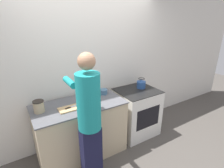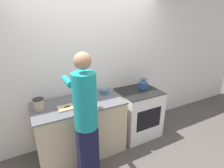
{
  "view_description": "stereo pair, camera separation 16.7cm",
  "coord_description": "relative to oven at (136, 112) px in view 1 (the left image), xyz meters",
  "views": [
    {
      "loc": [
        -1.21,
        -1.92,
        2.1
      ],
      "look_at": [
        0.11,
        0.23,
        1.15
      ],
      "focal_mm": 28.0,
      "sensor_mm": 36.0,
      "label": 1
    },
    {
      "loc": [
        -1.06,
        -2.01,
        2.1
      ],
      "look_at": [
        0.11,
        0.23,
        1.15
      ],
      "focal_mm": 28.0,
      "sensor_mm": 36.0,
      "label": 2
    }
  ],
  "objects": [
    {
      "name": "canister_jar",
      "position": [
        -1.67,
        0.07,
        0.54
      ],
      "size": [
        0.15,
        0.15,
        0.17
      ],
      "color": "tan",
      "rests_on": "counter"
    },
    {
      "name": "oven",
      "position": [
        0.0,
        0.0,
        0.0
      ],
      "size": [
        0.73,
        0.65,
        0.89
      ],
      "color": "silver",
      "rests_on": "ground_plane"
    },
    {
      "name": "cutting_board",
      "position": [
        -1.25,
        -0.07,
        0.47
      ],
      "size": [
        0.38,
        0.18,
        0.02
      ],
      "color": "tan",
      "rests_on": "counter"
    },
    {
      "name": "knife",
      "position": [
        -1.25,
        -0.06,
        0.48
      ],
      "size": [
        0.21,
        0.06,
        0.01
      ],
      "rotation": [
        0.0,
        0.0,
        0.15
      ],
      "color": "silver",
      "rests_on": "cutting_board"
    },
    {
      "name": "kettle",
      "position": [
        0.13,
        0.06,
        0.52
      ],
      "size": [
        0.16,
        0.16,
        0.19
      ],
      "color": "#284C8C",
      "rests_on": "oven"
    },
    {
      "name": "bowl_prep",
      "position": [
        -0.63,
        0.15,
        0.5
      ],
      "size": [
        0.13,
        0.13,
        0.08
      ],
      "color": "#426684",
      "rests_on": "counter"
    },
    {
      "name": "wall_back",
      "position": [
        -0.71,
        0.41,
        0.86
      ],
      "size": [
        8.0,
        0.05,
        2.6
      ],
      "color": "silver",
      "rests_on": "ground_plane"
    },
    {
      "name": "counter",
      "position": [
        -1.12,
        0.01,
        0.01
      ],
      "size": [
        1.36,
        0.69,
        0.9
      ],
      "color": "#C6B28E",
      "rests_on": "ground_plane"
    },
    {
      "name": "ground_plane",
      "position": [
        -0.71,
        -0.32,
        -0.44
      ],
      "size": [
        12.0,
        12.0,
        0.0
      ],
      "primitive_type": "plane",
      "color": "#4C4742"
    },
    {
      "name": "person",
      "position": [
        -1.2,
        -0.53,
        0.54
      ],
      "size": [
        0.32,
        0.56,
        1.78
      ],
      "color": "#171837",
      "rests_on": "ground_plane"
    }
  ]
}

